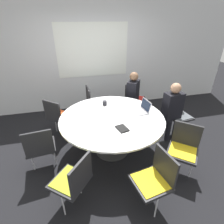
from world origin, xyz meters
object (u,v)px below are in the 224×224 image
(chair_0, at_px, (178,112))
(spiral_notebook, at_px, (122,128))
(person_0, at_px, (173,107))
(chair_7, at_px, (184,146))
(coffee_cup, at_px, (105,103))
(chair_5, at_px, (74,179))
(chair_1, at_px, (133,96))
(chair_4, at_px, (40,146))
(person_1, at_px, (134,93))
(chair_3, at_px, (58,114))
(chair_2, at_px, (94,101))
(laptop, at_px, (143,109))
(chair_6, at_px, (155,177))

(chair_0, height_order, spiral_notebook, chair_0)
(person_0, height_order, spiral_notebook, person_0)
(chair_7, height_order, spiral_notebook, chair_7)
(coffee_cup, bearing_deg, chair_5, -115.54)
(chair_1, xyz_separation_m, chair_4, (-2.07, -1.48, 0.00))
(person_1, bearing_deg, chair_3, -44.72)
(person_1, relative_size, coffee_cup, 13.86)
(chair_5, height_order, person_0, person_0)
(chair_0, height_order, person_1, person_1)
(chair_0, distance_m, chair_3, 2.54)
(chair_0, xyz_separation_m, chair_7, (-0.54, -1.02, 0.00))
(chair_0, bearing_deg, person_0, 19.06)
(chair_2, height_order, coffee_cup, chair_2)
(person_1, distance_m, spiral_notebook, 1.60)
(laptop, bearing_deg, person_1, 162.49)
(person_0, xyz_separation_m, spiral_notebook, (-1.22, -0.54, 0.05))
(chair_2, bearing_deg, chair_6, 5.94)
(chair_5, bearing_deg, chair_4, 71.38)
(person_0, relative_size, coffee_cup, 13.86)
(chair_0, xyz_separation_m, person_0, (-0.23, -0.11, 0.19))
(chair_5, xyz_separation_m, laptop, (1.34, 1.06, 0.29))
(chair_0, height_order, chair_4, same)
(person_0, bearing_deg, chair_1, -76.20)
(chair_2, bearing_deg, chair_5, -18.63)
(chair_7, bearing_deg, laptop, -24.92)
(chair_0, distance_m, spiral_notebook, 1.61)
(chair_5, xyz_separation_m, chair_7, (1.71, 0.23, 0.00))
(chair_2, distance_m, person_1, 0.97)
(chair_4, relative_size, person_1, 0.71)
(laptop, distance_m, coffee_cup, 0.76)
(chair_5, height_order, chair_7, same)
(chair_4, xyz_separation_m, chair_6, (1.48, -1.00, 0.00))
(chair_2, relative_size, laptop, 2.62)
(coffee_cup, bearing_deg, person_0, -15.20)
(chair_7, bearing_deg, person_1, -42.59)
(laptop, bearing_deg, chair_2, -153.93)
(chair_0, bearing_deg, chair_3, -18.45)
(chair_3, xyz_separation_m, laptop, (1.58, -0.69, 0.29))
(chair_3, relative_size, coffee_cup, 9.87)
(spiral_notebook, distance_m, coffee_cup, 0.90)
(chair_5, bearing_deg, chair_1, 4.67)
(chair_3, bearing_deg, chair_4, -63.02)
(chair_4, bearing_deg, laptop, 2.20)
(chair_4, distance_m, person_0, 2.54)
(chair_0, relative_size, chair_1, 1.00)
(chair_0, bearing_deg, chair_6, 42.51)
(person_1, bearing_deg, chair_7, 42.46)
(chair_2, xyz_separation_m, person_1, (0.93, -0.20, 0.19))
(chair_1, xyz_separation_m, laptop, (-0.25, -1.20, 0.29))
(person_0, bearing_deg, chair_5, 22.26)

